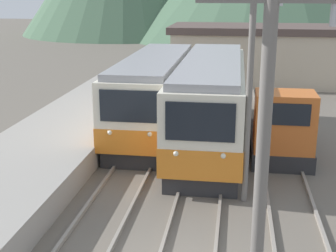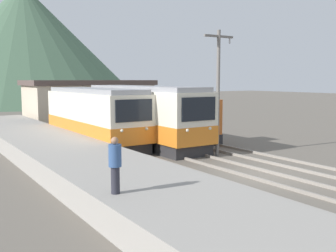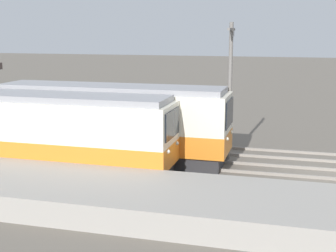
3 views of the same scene
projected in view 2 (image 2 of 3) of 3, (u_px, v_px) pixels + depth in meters
The scene contains 11 objects.
ground_plane at pixel (258, 177), 17.47m from camera, with size 200.00×200.00×0.00m, color #665E54.
platform_left at pixel (134, 187), 14.01m from camera, with size 4.50×54.00×0.95m, color gray.
track_left at pixel (213, 184), 16.04m from camera, with size 1.54×60.00×0.14m.
track_center at pixel (261, 175), 17.57m from camera, with size 1.54×60.00×0.14m.
track_right at pixel (304, 166), 19.20m from camera, with size 1.54×60.00×0.14m.
commuter_train_left at pixel (95, 119), 25.98m from camera, with size 2.84×11.16×3.73m.
commuter_train_center at pixel (143, 117), 26.22m from camera, with size 2.84×12.30×3.88m.
shunting_locomotive at pixel (187, 125), 27.17m from camera, with size 2.40×5.38×3.00m.
catenary_mast_mid at pixel (218, 88), 21.92m from camera, with size 2.00×0.20×7.01m.
person_on_platform at pixel (115, 163), 11.49m from camera, with size 0.38×0.38×1.69m.
station_building at pixel (89, 101), 40.23m from camera, with size 12.60×6.30×4.24m.
Camera 2 is at (-12.71, -12.09, 4.29)m, focal length 42.00 mm.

